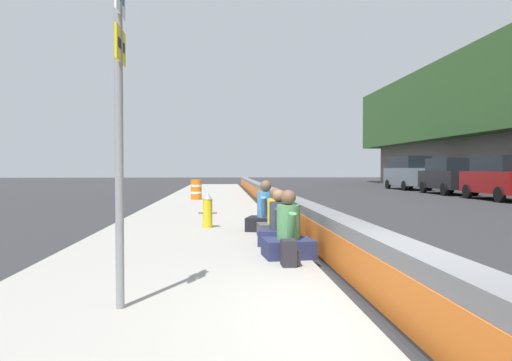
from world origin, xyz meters
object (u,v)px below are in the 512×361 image
(seated_person_rear, at_px, (276,221))
(parked_car_fourth, at_px, (500,177))
(fire_hydrant, at_px, (208,210))
(construction_barrel, at_px, (196,190))
(route_sign_post, at_px, (119,114))
(backpack, at_px, (289,253))
(seated_person_middle, at_px, (279,227))
(parked_car_midline, at_px, (448,176))
(seated_person_far, at_px, (266,215))
(seated_person_foreground, at_px, (288,236))
(parked_car_far, at_px, (408,172))

(seated_person_rear, height_order, parked_car_fourth, parked_car_fourth)
(fire_hydrant, xyz_separation_m, construction_barrel, (10.76, 0.88, 0.03))
(seated_person_rear, bearing_deg, route_sign_post, 156.20)
(backpack, bearing_deg, seated_person_rear, -2.66)
(seated_person_middle, xyz_separation_m, construction_barrel, (13.53, 2.36, 0.14))
(fire_hydrant, relative_size, construction_barrel, 0.93)
(construction_barrel, distance_m, parked_car_midline, 16.56)
(seated_person_middle, relative_size, seated_person_far, 0.90)
(construction_barrel, bearing_deg, seated_person_middle, -170.13)
(seated_person_far, bearing_deg, construction_barrel, 11.34)
(seated_person_foreground, height_order, seated_person_middle, seated_person_foreground)
(route_sign_post, distance_m, backpack, 3.49)
(route_sign_post, height_order, seated_person_foreground, route_sign_post)
(seated_person_middle, bearing_deg, backpack, 177.72)
(seated_person_foreground, bearing_deg, seated_person_middle, 0.14)
(fire_hydrant, height_order, seated_person_foreground, seated_person_foreground)
(seated_person_middle, bearing_deg, fire_hydrant, 28.09)
(route_sign_post, relative_size, fire_hydrant, 4.09)
(seated_person_middle, bearing_deg, route_sign_post, 151.50)
(seated_person_rear, distance_m, construction_barrel, 12.69)
(seated_person_middle, bearing_deg, parked_car_midline, -33.92)
(seated_person_rear, height_order, construction_barrel, seated_person_rear)
(parked_car_midline, bearing_deg, seated_person_far, 142.87)
(parked_car_fourth, relative_size, parked_car_midline, 1.00)
(seated_person_far, distance_m, parked_car_midline, 21.81)
(route_sign_post, distance_m, seated_person_far, 6.72)
(seated_person_far, bearing_deg, parked_car_far, -28.92)
(fire_hydrant, distance_m, seated_person_foreground, 4.33)
(parked_car_midline, bearing_deg, backpack, 148.47)
(fire_hydrant, distance_m, parked_car_midline, 22.17)
(seated_person_foreground, bearing_deg, seated_person_rear, -1.45)
(seated_person_foreground, distance_m, seated_person_middle, 1.30)
(fire_hydrant, height_order, construction_barrel, construction_barrel)
(seated_person_rear, relative_size, backpack, 2.68)
(fire_hydrant, xyz_separation_m, backpack, (-4.78, -1.40, -0.25))
(seated_person_foreground, bearing_deg, route_sign_post, 141.31)
(backpack, height_order, parked_car_midline, parked_car_midline)
(seated_person_far, bearing_deg, fire_hydrant, 64.51)
(route_sign_post, relative_size, parked_car_midline, 0.74)
(seated_person_foreground, relative_size, construction_barrel, 1.20)
(seated_person_foreground, height_order, parked_car_far, parked_car_far)
(construction_barrel, height_order, parked_car_fourth, parked_car_fourth)
(seated_person_middle, height_order, seated_person_rear, seated_person_middle)
(parked_car_far, bearing_deg, seated_person_foreground, 154.29)
(seated_person_rear, height_order, backpack, seated_person_rear)
(seated_person_far, distance_m, parked_car_fourth, 17.62)
(construction_barrel, height_order, parked_car_far, parked_car_far)
(route_sign_post, distance_m, seated_person_middle, 4.92)
(fire_hydrant, relative_size, seated_person_rear, 0.82)
(route_sign_post, xyz_separation_m, seated_person_far, (6.14, -2.13, -1.69))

